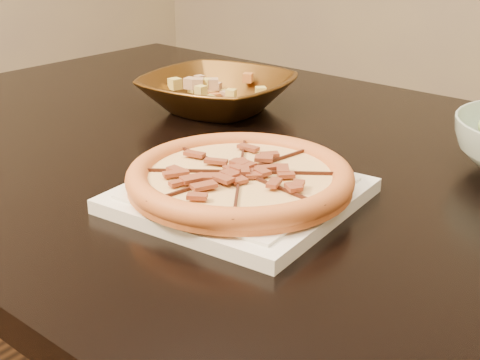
{
  "coord_description": "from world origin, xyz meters",
  "views": [
    {
      "loc": [
        0.46,
        -0.67,
        1.09
      ],
      "look_at": [
        -0.0,
        -0.06,
        0.78
      ],
      "focal_mm": 50.0,
      "sensor_mm": 36.0,
      "label": 1
    }
  ],
  "objects": [
    {
      "name": "bronze_bowl",
      "position": [
        -0.28,
        0.24,
        0.78
      ],
      "size": [
        0.29,
        0.29,
        0.06
      ],
      "primitive_type": "imported",
      "rotation": [
        0.0,
        0.0,
        0.1
      ],
      "color": "brown",
      "rests_on": "dining_table"
    },
    {
      "name": "pizza",
      "position": [
        -0.0,
        -0.06,
        0.78
      ],
      "size": [
        0.28,
        0.28,
        0.03
      ],
      "color": "orange",
      "rests_on": "plate"
    },
    {
      "name": "dining_table",
      "position": [
        -0.1,
        0.11,
        0.66
      ],
      "size": [
        1.58,
        1.07,
        0.75
      ],
      "color": "black",
      "rests_on": "floor"
    },
    {
      "name": "plate",
      "position": [
        -0.0,
        -0.06,
        0.76
      ],
      "size": [
        0.28,
        0.28,
        0.02
      ],
      "color": "white",
      "rests_on": "dining_table"
    },
    {
      "name": "mixed_dish",
      "position": [
        -0.28,
        0.24,
        0.83
      ],
      "size": [
        0.13,
        0.12,
        0.03
      ],
      "color": "tan",
      "rests_on": "bronze_bowl"
    }
  ]
}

